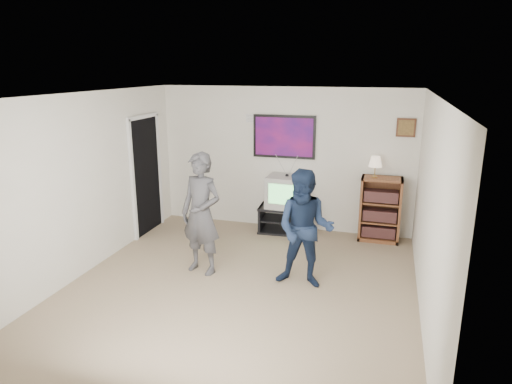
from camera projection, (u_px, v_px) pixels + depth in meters
The scene contains 13 objects.
room_shell at pixel (248, 190), 6.04m from camera, with size 4.51×5.00×2.51m.
media_stand at pixel (286, 219), 8.02m from camera, with size 0.96×0.57×0.46m.
crt_television at pixel (287, 191), 7.89m from camera, with size 0.65×0.55×0.55m, color #A3A29E, non-canonical shape.
bookshelf at pixel (380, 209), 7.56m from camera, with size 0.66×0.38×1.08m, color brown, non-canonical shape.
table_lamp at pixel (375, 167), 7.38m from camera, with size 0.22×0.22×0.35m, color beige, non-canonical shape.
person_tall at pixel (201, 214), 6.30m from camera, with size 0.63×0.41×1.72m, color #3D3C3F.
person_short at pixel (305, 229), 5.91m from camera, with size 0.77×0.60×1.58m, color #16223D.
controller_left at pixel (203, 183), 6.43m from camera, with size 0.04×0.12×0.04m, color white.
controller_right at pixel (305, 200), 6.02m from camera, with size 0.04×0.13×0.04m, color white.
poster at pixel (284, 137), 7.90m from camera, with size 1.10×0.03×0.75m, color black.
air_vent at pixel (254, 118), 7.98m from camera, with size 0.28×0.02×0.14m, color white.
small_picture at pixel (406, 128), 7.30m from camera, with size 0.30×0.03×0.30m, color #472716.
doorway at pixel (146, 176), 7.87m from camera, with size 0.03×0.85×2.00m, color black.
Camera 1 is at (1.74, -5.22, 2.83)m, focal length 32.00 mm.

